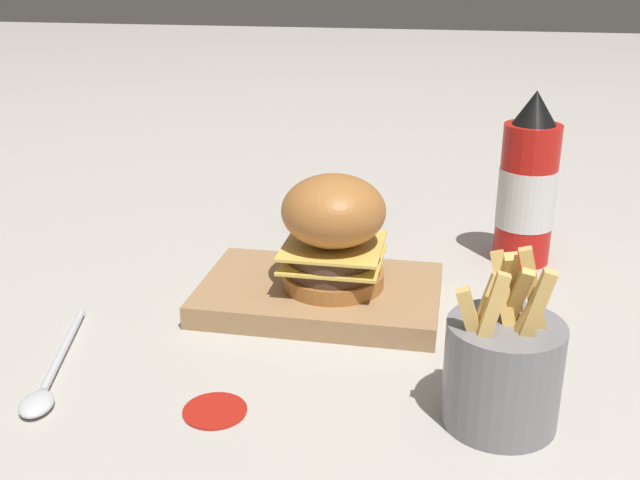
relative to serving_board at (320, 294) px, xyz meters
The scene contains 8 objects.
ground_plane 0.06m from the serving_board, ahead, with size 6.00×6.00×0.00m, color #B7B2A8.
serving_board is the anchor object (origin of this frame).
burger 0.07m from the serving_board, ahead, with size 0.11×0.11×0.12m.
ketchup_bottle 0.28m from the serving_board, 37.49° to the left, with size 0.07×0.07×0.21m.
fries_basket 0.26m from the serving_board, 45.07° to the right, with size 0.09×0.09×0.15m.
side_bowl 0.25m from the serving_board, 95.77° to the left, with size 0.11×0.11×0.04m.
spoon 0.29m from the serving_board, 134.97° to the right, with size 0.07×0.19×0.01m.
ketchup_puddle 0.22m from the serving_board, 102.68° to the right, with size 0.05×0.05×0.00m.
Camera 1 is at (0.08, -0.70, 0.35)m, focal length 42.00 mm.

